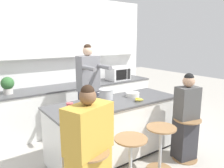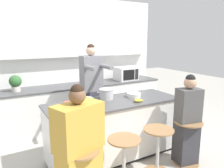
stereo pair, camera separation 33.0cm
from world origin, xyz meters
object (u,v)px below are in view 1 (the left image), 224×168
bar_stool_center_right (161,146)px  juice_carton (82,109)px  kitchen_island (115,129)px  person_seated_near (186,121)px  bar_stool_center_left (130,159)px  coffee_cup_near (70,106)px  microwave (118,73)px  person_wrapped_blanket (89,152)px  person_cooking (89,94)px  banana_bunch (138,100)px  potted_plant (8,85)px  fruit_bowl (88,101)px  bar_stool_rightmost (186,136)px  cooking_pot (106,94)px

bar_stool_center_right → juice_carton: bearing=157.1°
kitchen_island → bar_stool_center_right: bearing=-68.2°
person_seated_near → juice_carton: person_seated_near is taller
kitchen_island → person_seated_near: 1.09m
bar_stool_center_left → coffee_cup_near: size_ratio=5.60×
coffee_cup_near → microwave: 2.39m
kitchen_island → microwave: (1.17, 1.47, 0.57)m
kitchen_island → person_wrapped_blanket: size_ratio=1.51×
bar_stool_center_left → person_cooking: person_cooking is taller
banana_bunch → bar_stool_center_left: bearing=-138.6°
potted_plant → bar_stool_center_left: bearing=-67.3°
person_seated_near → potted_plant: bearing=144.3°
bar_stool_center_left → person_wrapped_blanket: 0.62m
person_cooking → coffee_cup_near: 0.97m
person_seated_near → fruit_bowl: person_seated_near is taller
bar_stool_center_right → person_cooking: size_ratio=0.38×
fruit_bowl → microwave: size_ratio=0.36×
bar_stool_rightmost → coffee_cup_near: size_ratio=5.60×
person_seated_near → kitchen_island: bearing=152.2°
bar_stool_center_right → banana_bunch: 0.73m
banana_bunch → potted_plant: bearing=130.6°
person_wrapped_blanket → coffee_cup_near: size_ratio=11.78×
microwave → bar_stool_center_right: bearing=-112.4°
cooking_pot → banana_bunch: cooking_pot is taller
banana_bunch → microwave: 1.92m
person_seated_near → bar_stool_center_left: bearing=-167.2°
person_wrapped_blanket → juice_carton: bearing=52.1°
juice_carton → person_wrapped_blanket: bearing=-109.5°
bar_stool_center_left → coffee_cup_near: (-0.45, 0.73, 0.57)m
person_cooking → bar_stool_rightmost: bearing=-59.6°
bar_stool_center_left → bar_stool_center_right: size_ratio=1.00×
cooking_pot → bar_stool_center_left: bearing=-104.5°
bar_stool_rightmost → person_cooking: (-0.88, 1.41, 0.49)m
person_cooking → cooking_pot: bearing=-91.8°
microwave → fruit_bowl: bearing=-138.9°
fruit_bowl → cooking_pot: bearing=9.5°
kitchen_island → microwave: microwave is taller
bar_stool_center_left → bar_stool_rightmost: size_ratio=1.00×
person_seated_near → banana_bunch: person_seated_near is taller
fruit_bowl → coffee_cup_near: (-0.32, -0.08, 0.00)m
fruit_bowl → microwave: microwave is taller
kitchen_island → potted_plant: (-1.21, 1.51, 0.59)m
bar_stool_rightmost → person_wrapped_blanket: person_wrapped_blanket is taller
bar_stool_rightmost → bar_stool_center_right: bearing=178.7°
kitchen_island → bar_stool_center_left: kitchen_island is taller
cooking_pot → fruit_bowl: bearing=-170.5°
bar_stool_rightmost → potted_plant: potted_plant is taller
person_wrapped_blanket → potted_plant: 2.26m
potted_plant → coffee_cup_near: bearing=-72.2°
bar_stool_center_right → person_cooking: person_cooking is taller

